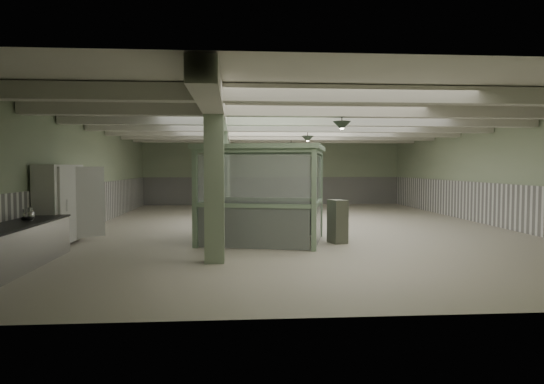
{
  "coord_description": "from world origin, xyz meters",
  "views": [
    {
      "loc": [
        -2.05,
        -16.48,
        2.08
      ],
      "look_at": [
        -0.92,
        -1.7,
        1.3
      ],
      "focal_mm": 32.0,
      "sensor_mm": 36.0,
      "label": 1
    }
  ],
  "objects": [
    {
      "name": "wall_back",
      "position": [
        0.0,
        10.0,
        1.8
      ],
      "size": [
        14.0,
        0.02,
        3.6
      ],
      "primitive_type": "cube",
      "color": "#9FAF8C",
      "rests_on": "floor"
    },
    {
      "name": "column_a",
      "position": [
        -2.5,
        -6.0,
        1.8
      ],
      "size": [
        0.42,
        0.42,
        3.6
      ],
      "primitive_type": "cube",
      "color": "#8EA383",
      "rests_on": "floor"
    },
    {
      "name": "column_c",
      "position": [
        -2.5,
        4.0,
        1.8
      ],
      "size": [
        0.42,
        0.42,
        3.6
      ],
      "primitive_type": "cube",
      "color": "#8EA383",
      "rests_on": "floor"
    },
    {
      "name": "pendant_mid",
      "position": [
        0.5,
        0.5,
        3.05
      ],
      "size": [
        0.44,
        0.44,
        0.22
      ],
      "primitive_type": "cone",
      "rotation": [
        3.14,
        0.0,
        0.0
      ],
      "color": "#2D3A2C",
      "rests_on": "ceiling"
    },
    {
      "name": "beam_f",
      "position": [
        0.0,
        5.0,
        3.42
      ],
      "size": [
        13.9,
        0.35,
        0.32
      ],
      "primitive_type": "cube",
      "color": "beige",
      "rests_on": "ceiling"
    },
    {
      "name": "beam_b",
      "position": [
        0.0,
        -5.0,
        3.42
      ],
      "size": [
        13.9,
        0.35,
        0.32
      ],
      "primitive_type": "cube",
      "color": "beige",
      "rests_on": "ceiling"
    },
    {
      "name": "wall_left",
      "position": [
        -7.0,
        0.0,
        1.8
      ],
      "size": [
        0.02,
        20.0,
        3.6
      ],
      "primitive_type": "cube",
      "color": "#9FAF8C",
      "rests_on": "floor"
    },
    {
      "name": "pendant_front",
      "position": [
        0.5,
        -5.0,
        3.05
      ],
      "size": [
        0.44,
        0.44,
        0.22
      ],
      "primitive_type": "cone",
      "rotation": [
        3.14,
        0.0,
        0.0
      ],
      "color": "#2D3A2C",
      "rests_on": "ceiling"
    },
    {
      "name": "column_b",
      "position": [
        -2.5,
        -1.0,
        1.8
      ],
      "size": [
        0.42,
        0.42,
        3.6
      ],
      "primitive_type": "cube",
      "color": "#8EA383",
      "rests_on": "floor"
    },
    {
      "name": "wainscot_right",
      "position": [
        6.97,
        0.0,
        0.75
      ],
      "size": [
        0.05,
        19.9,
        1.5
      ],
      "primitive_type": "cube",
      "color": "white",
      "rests_on": "floor"
    },
    {
      "name": "filing_cabinet",
      "position": [
        0.72,
        -3.55,
        0.59
      ],
      "size": [
        0.51,
        0.62,
        1.18
      ],
      "primitive_type": "cube",
      "rotation": [
        0.0,
        0.0,
        0.27
      ],
      "color": "#606454",
      "rests_on": "floor"
    },
    {
      "name": "girder",
      "position": [
        -2.5,
        0.0,
        3.38
      ],
      "size": [
        0.45,
        19.9,
        0.4
      ],
      "primitive_type": "cube",
      "color": "beige",
      "rests_on": "ceiling"
    },
    {
      "name": "walkin_cooler",
      "position": [
        -6.62,
        -3.42,
        1.03
      ],
      "size": [
        1.07,
        2.25,
        2.06
      ],
      "color": "white",
      "rests_on": "floor"
    },
    {
      "name": "pitcher_far",
      "position": [
        -6.49,
        -5.67,
        1.04
      ],
      "size": [
        0.22,
        0.24,
        0.29
      ],
      "primitive_type": null,
      "rotation": [
        0.0,
        0.0,
        -0.09
      ],
      "color": "#AFAFB4",
      "rests_on": "prep_counter"
    },
    {
      "name": "beam_c",
      "position": [
        0.0,
        -2.5,
        3.42
      ],
      "size": [
        13.9,
        0.35,
        0.32
      ],
      "primitive_type": "cube",
      "color": "beige",
      "rests_on": "ceiling"
    },
    {
      "name": "wainscot_back",
      "position": [
        0.0,
        9.97,
        0.75
      ],
      "size": [
        13.9,
        0.05,
        1.5
      ],
      "primitive_type": "cube",
      "color": "white",
      "rests_on": "floor"
    },
    {
      "name": "beam_a",
      "position": [
        0.0,
        -7.5,
        3.42
      ],
      "size": [
        13.9,
        0.35,
        0.32
      ],
      "primitive_type": "cube",
      "color": "beige",
      "rests_on": "ceiling"
    },
    {
      "name": "beam_e",
      "position": [
        0.0,
        2.5,
        3.42
      ],
      "size": [
        13.9,
        0.35,
        0.32
      ],
      "primitive_type": "cube",
      "color": "beige",
      "rests_on": "ceiling"
    },
    {
      "name": "pitcher_near",
      "position": [
        -6.62,
        -5.65,
        1.03
      ],
      "size": [
        0.24,
        0.25,
        0.25
      ],
      "primitive_type": null,
      "rotation": [
        0.0,
        0.0,
        -0.41
      ],
      "color": "#AFAFB4",
      "rests_on": "prep_counter"
    },
    {
      "name": "wall_front",
      "position": [
        0.0,
        -10.0,
        1.8
      ],
      "size": [
        14.0,
        0.02,
        3.6
      ],
      "primitive_type": "cube",
      "color": "#9FAF8C",
      "rests_on": "floor"
    },
    {
      "name": "pendant_back",
      "position": [
        0.5,
        5.5,
        3.05
      ],
      "size": [
        0.44,
        0.44,
        0.22
      ],
      "primitive_type": "cone",
      "rotation": [
        3.14,
        0.0,
        0.0
      ],
      "color": "#2D3A2C",
      "rests_on": "ceiling"
    },
    {
      "name": "beam_g",
      "position": [
        0.0,
        7.5,
        3.42
      ],
      "size": [
        13.9,
        0.35,
        0.32
      ],
      "primitive_type": "cube",
      "color": "beige",
      "rests_on": "ceiling"
    },
    {
      "name": "beam_d",
      "position": [
        0.0,
        0.0,
        3.42
      ],
      "size": [
        13.9,
        0.35,
        0.32
      ],
      "primitive_type": "cube",
      "color": "beige",
      "rests_on": "ceiling"
    },
    {
      "name": "wall_right",
      "position": [
        7.0,
        0.0,
        1.8
      ],
      "size": [
        0.02,
        20.0,
        3.6
      ],
      "primitive_type": "cube",
      "color": "#9FAF8C",
      "rests_on": "floor"
    },
    {
      "name": "column_d",
      "position": [
        -2.5,
        8.0,
        1.8
      ],
      "size": [
        0.42,
        0.42,
        3.6
      ],
      "primitive_type": "cube",
      "color": "#8EA383",
      "rests_on": "floor"
    },
    {
      "name": "guard_booth",
      "position": [
        -1.3,
        -3.2,
        1.78
      ],
      "size": [
        3.85,
        3.48,
        2.65
      ],
      "rotation": [
        0.0,
        0.0,
        -0.24
      ],
      "color": "gray",
      "rests_on": "floor"
    },
    {
      "name": "ceiling",
      "position": [
        0.0,
        0.0,
        3.6
      ],
      "size": [
        14.0,
        20.0,
        0.02
      ],
      "primitive_type": "cube",
      "color": "white",
      "rests_on": "wall_back"
    },
    {
      "name": "floor",
      "position": [
        0.0,
        0.0,
        0.0
      ],
      "size": [
        20.0,
        20.0,
        0.0
      ],
      "primitive_type": "plane",
      "color": "#BCB6A5",
      "rests_on": "ground"
    },
    {
      "name": "wainscot_left",
      "position": [
        -6.97,
        0.0,
        0.75
      ],
      "size": [
        0.05,
        19.9,
        1.5
      ],
      "primitive_type": "cube",
      "color": "white",
      "rests_on": "floor"
    }
  ]
}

